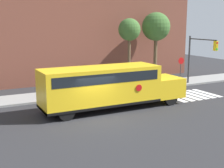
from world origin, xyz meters
TOP-DOWN VIEW (x-y plane):
  - ground_plane at (0.00, 0.00)m, footprint 60.00×60.00m
  - sidewalk_strip at (0.00, 6.50)m, footprint 44.00×3.00m
  - building_backdrop at (0.00, 13.00)m, footprint 32.00×4.00m
  - crosswalk_stripes at (9.09, 2.00)m, footprint 4.00×3.20m
  - school_bus at (1.41, 1.39)m, footprint 10.13×2.57m
  - stop_sign at (10.86, 5.46)m, footprint 0.61×0.10m
  - traffic_light at (11.89, 4.36)m, footprint 0.28×3.43m
  - tree_near_sidewalk at (7.17, 8.52)m, footprint 2.07×2.07m
  - tree_far_sidewalk at (10.53, 9.05)m, footprint 2.80×2.80m

SIDE VIEW (x-z plane):
  - ground_plane at x=0.00m, z-range 0.00..0.00m
  - crosswalk_stripes at x=9.09m, z-range 0.00..0.01m
  - sidewalk_strip at x=0.00m, z-range 0.00..0.15m
  - school_bus at x=1.41m, z-range 0.21..3.10m
  - stop_sign at x=10.86m, z-range 0.37..2.98m
  - traffic_light at x=11.89m, z-range 0.78..5.30m
  - tree_near_sidewalk at x=7.17m, z-range 1.93..8.04m
  - tree_far_sidewalk at x=10.53m, z-range 1.88..8.61m
  - building_backdrop at x=0.00m, z-range 0.00..10.85m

